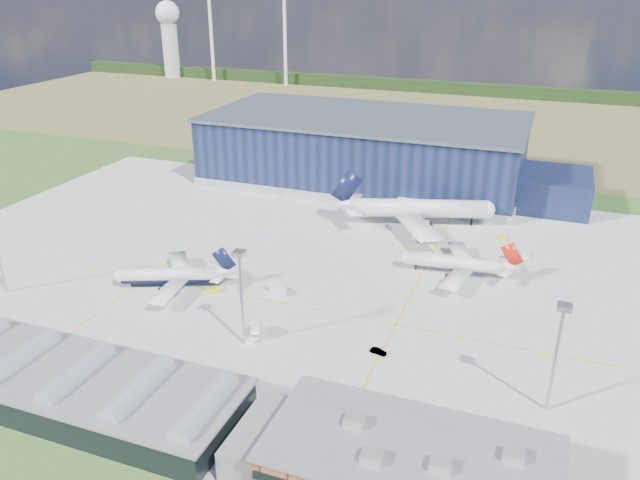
% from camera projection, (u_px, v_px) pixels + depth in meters
% --- Properties ---
extents(ground, '(600.00, 600.00, 0.00)m').
position_uv_depth(ground, '(262.00, 280.00, 170.06)').
color(ground, '#365921').
rests_on(ground, ground).
extents(apron, '(220.00, 160.00, 0.08)m').
position_uv_depth(apron, '(277.00, 265.00, 178.63)').
color(apron, '#A3A39E').
rests_on(apron, ground).
extents(farmland, '(600.00, 220.00, 0.01)m').
position_uv_depth(farmland, '(428.00, 117.00, 358.82)').
color(farmland, olive).
rests_on(farmland, ground).
extents(treeline, '(600.00, 8.00, 8.00)m').
position_uv_depth(treeline, '(453.00, 88.00, 425.87)').
color(treeline, black).
rests_on(treeline, ground).
extents(horizon_dressing, '(440.20, 18.00, 70.00)m').
position_uv_depth(horizon_dressing, '(201.00, 33.00, 471.42)').
color(horizon_dressing, white).
rests_on(horizon_dressing, ground).
extents(hangar, '(145.00, 62.00, 26.10)m').
position_uv_depth(hangar, '(372.00, 153.00, 245.88)').
color(hangar, '#101936').
rests_on(hangar, ground).
extents(ops_building, '(46.00, 23.00, 10.90)m').
position_uv_depth(ops_building, '(410.00, 470.00, 98.75)').
color(ops_building, brown).
rests_on(ops_building, ground).
extents(glass_concourse, '(78.00, 23.00, 8.60)m').
position_uv_depth(glass_concourse, '(95.00, 391.00, 119.22)').
color(glass_concourse, black).
rests_on(glass_concourse, ground).
extents(light_mast_center, '(2.60, 2.60, 23.00)m').
position_uv_depth(light_mast_center, '(241.00, 283.00, 134.94)').
color(light_mast_center, '#AEB1B5').
rests_on(light_mast_center, ground).
extents(light_mast_east, '(2.60, 2.60, 23.00)m').
position_uv_depth(light_mast_east, '(558.00, 341.00, 113.75)').
color(light_mast_east, '#AEB1B5').
rests_on(light_mast_east, ground).
extents(airliner_navy, '(43.14, 42.75, 10.81)m').
position_uv_depth(airliner_navy, '(169.00, 268.00, 164.50)').
color(airliner_navy, white).
rests_on(airliner_navy, ground).
extents(airliner_red, '(36.71, 36.05, 10.99)m').
position_uv_depth(airliner_red, '(455.00, 256.00, 170.99)').
color(airliner_red, white).
rests_on(airliner_red, ground).
extents(airliner_widebody, '(68.89, 68.12, 17.94)m').
position_uv_depth(airliner_widebody, '(420.00, 199.00, 203.51)').
color(airliner_widebody, white).
rests_on(airliner_widebody, ground).
extents(gse_tug_b, '(3.40, 3.72, 1.34)m').
position_uv_depth(gse_tug_b, '(213.00, 290.00, 163.14)').
color(gse_tug_b, yellow).
rests_on(gse_tug_b, ground).
extents(gse_cart_a, '(2.14, 3.11, 1.31)m').
position_uv_depth(gse_cart_a, '(526.00, 255.00, 183.64)').
color(gse_cart_a, silver).
rests_on(gse_cart_a, ground).
extents(gse_van_b, '(5.67, 5.33, 2.45)m').
position_uv_depth(gse_van_b, '(277.00, 290.00, 162.23)').
color(gse_van_b, silver).
rests_on(gse_van_b, ground).
extents(gse_tug_c, '(2.80, 3.42, 1.29)m').
position_uv_depth(gse_tug_c, '(502.00, 238.00, 195.37)').
color(gse_tug_c, yellow).
rests_on(gse_tug_c, ground).
extents(gse_cart_b, '(3.90, 3.80, 1.42)m').
position_uv_depth(gse_cart_b, '(275.00, 196.00, 230.96)').
color(gse_cart_b, silver).
rests_on(gse_cart_b, ground).
extents(airstair, '(3.32, 5.12, 3.05)m').
position_uv_depth(airstair, '(256.00, 331.00, 143.11)').
color(airstair, silver).
rests_on(airstair, ground).
extents(car_a, '(3.57, 1.74, 1.17)m').
position_uv_depth(car_a, '(377.00, 430.00, 113.55)').
color(car_a, '#99999E').
rests_on(car_a, ground).
extents(car_b, '(3.88, 1.95, 1.22)m').
position_uv_depth(car_b, '(378.00, 352.00, 136.97)').
color(car_b, '#99999E').
rests_on(car_b, ground).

